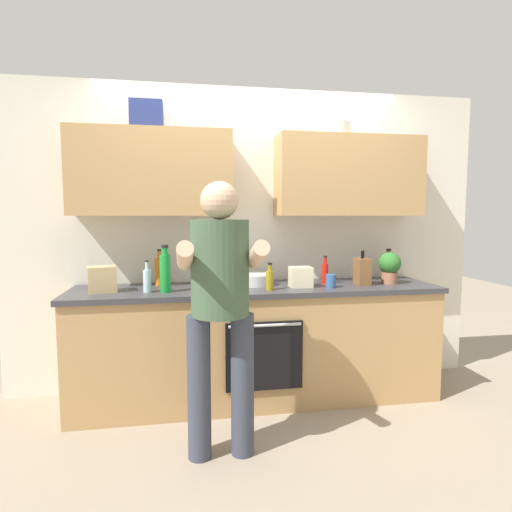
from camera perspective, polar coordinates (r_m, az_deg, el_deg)
ground_plane at (r=3.56m, az=0.26°, el=-18.59°), size 12.00×12.00×0.00m
back_wall_unit at (r=3.52m, az=-0.55°, el=6.29°), size 4.00×0.38×2.50m
counter at (r=3.40m, az=0.26°, el=-11.63°), size 2.84×0.67×0.90m
person_standing at (r=2.49m, az=-4.84°, el=-5.56°), size 0.49×0.45×1.65m
bottle_water at (r=3.15m, az=-14.44°, el=-3.14°), size 0.06×0.06×0.23m
bottle_juice at (r=3.45m, az=-12.87°, el=-1.99°), size 0.07×0.07×0.29m
bottle_soda at (r=3.11m, az=-12.12°, el=-2.10°), size 0.08×0.08×0.34m
bottle_oil at (r=3.14m, az=1.87°, el=-3.10°), size 0.06×0.06×0.20m
bottle_hotsauce at (r=3.47m, az=9.26°, el=-2.19°), size 0.05×0.05×0.23m
bottle_syrup at (r=3.83m, az=17.39°, el=-1.29°), size 0.07×0.07×0.27m
cup_tea at (r=3.30m, az=10.04°, el=-3.33°), size 0.08×0.08×0.10m
mixing_bowl at (r=3.37m, az=-0.29°, el=-3.18°), size 0.30×0.30×0.09m
knife_block at (r=3.48m, az=14.12°, el=-2.02°), size 0.10×0.14×0.27m
potted_herb at (r=3.60m, az=17.55°, el=-1.32°), size 0.18×0.18×0.26m
grocery_bag_produce at (r=3.17m, az=-5.81°, el=-2.53°), size 0.17×0.18×0.22m
grocery_bag_bread at (r=3.25m, az=-20.00°, el=-2.95°), size 0.22×0.19×0.19m
grocery_bag_rice at (r=3.30m, az=6.03°, el=-2.82°), size 0.17×0.15×0.16m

